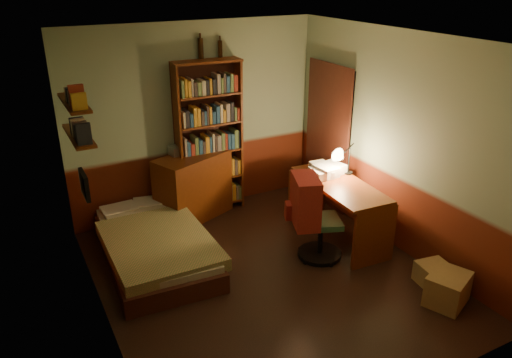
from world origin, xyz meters
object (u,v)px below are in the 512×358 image
bookshelf (209,139)px  desk_lamp (350,149)px  dresser (193,186)px  office_chair (321,222)px  mini_stereo (178,150)px  desk (338,211)px  cardboard_box_a (448,289)px  bed (154,235)px  cardboard_box_b (433,273)px

bookshelf → desk_lamp: 1.89m
dresser → office_chair: size_ratio=1.08×
dresser → mini_stereo: size_ratio=4.47×
mini_stereo → desk_lamp: 2.25m
dresser → office_chair: 1.94m
desk → bookshelf: bearing=128.9°
dresser → cardboard_box_a: dresser is taller
bed → mini_stereo: size_ratio=8.93×
cardboard_box_b → bed: bearing=142.9°
bed → office_chair: (1.76, -0.90, 0.17)m
bookshelf → office_chair: bearing=-66.6°
desk → desk_lamp: (0.28, 0.20, 0.72)m
dresser → desk_lamp: (1.66, -1.23, 0.66)m
mini_stereo → cardboard_box_a: 3.70m
bookshelf → office_chair: (0.64, -1.78, -0.59)m
desk → cardboard_box_a: 1.65m
bed → desk: size_ratio=1.41×
cardboard_box_b → mini_stereo: bearing=123.2°
desk → office_chair: office_chair is taller
bed → cardboard_box_b: bed is taller
bed → desk_lamp: size_ratio=3.01×
desk_lamp → cardboard_box_a: bearing=-77.5°
dresser → bookshelf: size_ratio=0.48×
mini_stereo → desk: 2.25m
cardboard_box_a → cardboard_box_b: size_ratio=1.33×
cardboard_box_a → cardboard_box_b: 0.36m
cardboard_box_b → desk: bearing=105.1°
dresser → desk_lamp: 2.17m
bookshelf → desk_lamp: (1.36, -1.31, 0.05)m
mini_stereo → cardboard_box_a: (1.73, -3.18, -0.80)m
dresser → desk: bearing=-67.7°
mini_stereo → office_chair: size_ratio=0.24×
dresser → office_chair: office_chair is taller
desk → bed: bearing=167.3°
bed → cardboard_box_a: (2.41, -2.26, -0.13)m
bookshelf → cardboard_box_a: bookshelf is taller
desk → cardboard_box_a: (0.21, -1.62, -0.22)m
dresser → desk: dresser is taller
bed → dresser: dresser is taller
bookshelf → desk: bookshelf is taller
bookshelf → cardboard_box_a: bearing=-64.0°
bookshelf → bed: bearing=-138.2°
mini_stereo → desk: (1.52, -1.55, -0.58)m
mini_stereo → cardboard_box_b: size_ratio=0.68×
office_chair → mini_stereo: bearing=141.4°
desk_lamp → office_chair: (-0.72, -0.46, -0.64)m
office_chair → bed: bearing=173.7°
bed → office_chair: 1.98m
office_chair → desk: bearing=51.7°
bookshelf → desk: bearing=-50.9°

